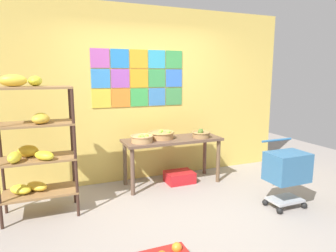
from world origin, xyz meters
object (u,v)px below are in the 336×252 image
Objects in this scene: banana_shelf_unit at (34,140)px; display_table at (172,145)px; fruit_basket_left at (161,135)px; shopping_cart at (287,169)px; fruit_basket_back_left at (201,134)px; produce_crate_under_table at (179,177)px; fruit_basket_back_right at (142,138)px.

display_table is (1.93, 0.37, -0.32)m from banana_shelf_unit.
fruit_basket_left is 1.85m from shopping_cart.
shopping_cart reaches higher than fruit_basket_back_left.
banana_shelf_unit is at bearing -173.38° from fruit_basket_back_left.
fruit_basket_back_left is at bearing 113.85° from shopping_cart.
fruit_basket_back_right is at bearing -174.54° from produce_crate_under_table.
display_table is 4.57× the size of fruit_basket_back_right.
banana_shelf_unit is 2.40m from fruit_basket_back_left.
fruit_basket_back_left is (0.45, -0.10, 0.16)m from display_table.
fruit_basket_back_right is 0.39× the size of shopping_cart.
fruit_basket_left is (0.35, 0.13, 0.00)m from fruit_basket_back_right.
banana_shelf_unit is at bearing -169.07° from display_table.
fruit_basket_back_left is 0.62m from fruit_basket_left.
fruit_basket_back_left is (2.37, 0.28, -0.15)m from banana_shelf_unit.
fruit_basket_back_left is 1.39m from shopping_cart.
fruit_basket_back_left is 0.77m from produce_crate_under_table.
fruit_basket_back_right is 0.96m from fruit_basket_back_left.
display_table is 0.54m from fruit_basket_back_right.
shopping_cart is at bearing -39.74° from fruit_basket_back_right.
banana_shelf_unit is 2.25m from produce_crate_under_table.
fruit_basket_back_left reaches higher than display_table.
shopping_cart is (0.57, -1.24, -0.28)m from fruit_basket_back_left.
display_table is at bearing 167.79° from fruit_basket_back_left.
fruit_basket_back_right is 0.94m from produce_crate_under_table.
fruit_basket_left is 0.46× the size of shopping_cart.
fruit_basket_left is at bearing 20.76° from fruit_basket_back_right.
fruit_basket_left is at bearing 128.99° from shopping_cart.
produce_crate_under_table is (-0.32, 0.09, -0.70)m from fruit_basket_back_left.
shopping_cart is at bearing -18.11° from banana_shelf_unit.
fruit_basket_left is (-0.15, 0.07, 0.16)m from display_table.
banana_shelf_unit reaches higher than display_table.
fruit_basket_left reaches higher than display_table.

